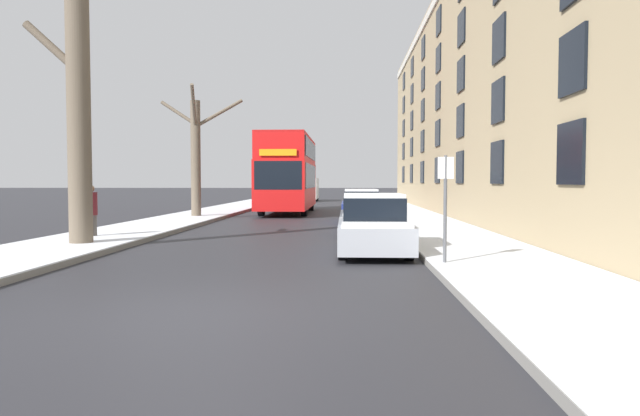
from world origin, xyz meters
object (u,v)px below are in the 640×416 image
(parked_car_1, at_px, (366,216))
(oncoming_van, at_px, (307,189))
(parked_car_0, at_px, (373,226))
(street_sign_post, at_px, (445,204))
(double_decker_bus, at_px, (288,170))
(pedestrian_left_sidewalk, at_px, (91,210))
(bare_tree_left_0, at_px, (78,94))
(parked_car_2, at_px, (361,207))
(bare_tree_left_1, at_px, (196,153))

(parked_car_1, distance_m, oncoming_van, 33.25)
(oncoming_van, bearing_deg, parked_car_0, -83.59)
(parked_car_0, bearing_deg, street_sign_post, -63.77)
(double_decker_bus, relative_size, pedestrian_left_sidewalk, 6.02)
(oncoming_van, relative_size, street_sign_post, 2.16)
(double_decker_bus, bearing_deg, bare_tree_left_0, -102.15)
(street_sign_post, bearing_deg, bare_tree_left_0, 159.94)
(bare_tree_left_0, distance_m, oncoming_van, 38.12)
(parked_car_0, bearing_deg, bare_tree_left_0, 175.23)
(parked_car_2, bearing_deg, bare_tree_left_0, -125.99)
(bare_tree_left_1, relative_size, oncoming_van, 1.24)
(double_decker_bus, distance_m, oncoming_van, 20.11)
(parked_car_0, xyz_separation_m, oncoming_van, (-4.32, 38.49, 0.48))
(pedestrian_left_sidewalk, bearing_deg, parked_car_1, 144.10)
(bare_tree_left_0, height_order, street_sign_post, bare_tree_left_0)
(bare_tree_left_0, relative_size, double_decker_bus, 0.81)
(oncoming_van, bearing_deg, parked_car_1, -82.53)
(double_decker_bus, bearing_deg, bare_tree_left_1, -125.23)
(parked_car_0, relative_size, parked_car_2, 0.92)
(parked_car_1, distance_m, pedestrian_left_sidewalk, 8.90)
(double_decker_bus, bearing_deg, parked_car_0, -77.78)
(bare_tree_left_1, relative_size, parked_car_2, 1.37)
(double_decker_bus, bearing_deg, oncoming_van, 90.95)
(parked_car_1, xyz_separation_m, street_sign_post, (1.32, -8.21, 0.73))
(double_decker_bus, distance_m, street_sign_post, 21.80)
(parked_car_0, bearing_deg, oncoming_van, 96.41)
(bare_tree_left_0, height_order, pedestrian_left_sidewalk, bare_tree_left_0)
(bare_tree_left_1, bearing_deg, pedestrian_left_sidewalk, -92.71)
(oncoming_van, relative_size, pedestrian_left_sidewalk, 2.96)
(parked_car_0, xyz_separation_m, parked_car_1, (0.00, 5.53, -0.07))
(street_sign_post, bearing_deg, bare_tree_left_1, 120.61)
(parked_car_2, bearing_deg, pedestrian_left_sidewalk, -133.41)
(parked_car_2, bearing_deg, parked_car_0, -90.00)
(parked_car_0, height_order, street_sign_post, street_sign_post)
(parked_car_1, relative_size, pedestrian_left_sidewalk, 2.60)
(bare_tree_left_0, xyz_separation_m, parked_car_0, (7.82, -0.65, -3.46))
(bare_tree_left_1, height_order, pedestrian_left_sidewalk, bare_tree_left_1)
(double_decker_bus, xyz_separation_m, pedestrian_left_sidewalk, (-4.39, -15.87, -1.53))
(double_decker_bus, bearing_deg, pedestrian_left_sidewalk, -105.48)
(double_decker_bus, xyz_separation_m, parked_car_2, (3.99, -7.01, -1.78))
(double_decker_bus, height_order, oncoming_van, double_decker_bus)
(bare_tree_left_0, height_order, parked_car_0, bare_tree_left_0)
(parked_car_0, xyz_separation_m, street_sign_post, (1.32, -2.69, 0.66))
(pedestrian_left_sidewalk, relative_size, street_sign_post, 0.73)
(parked_car_1, bearing_deg, parked_car_2, 90.00)
(pedestrian_left_sidewalk, bearing_deg, oncoming_van, -151.86)
(street_sign_post, bearing_deg, pedestrian_left_sidewalk, 151.64)
(bare_tree_left_1, height_order, street_sign_post, bare_tree_left_1)
(parked_car_0, bearing_deg, parked_car_1, 90.00)
(bare_tree_left_1, relative_size, parked_car_1, 1.41)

